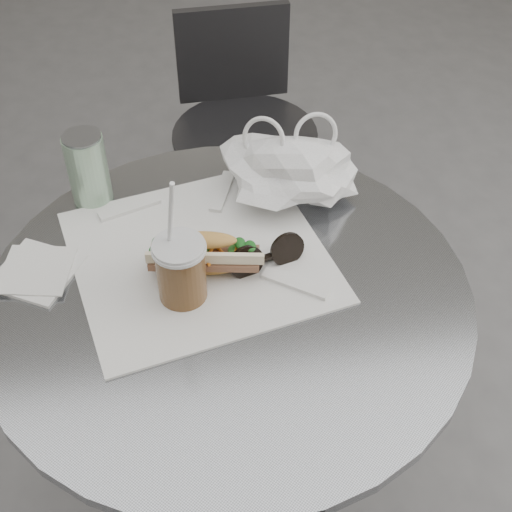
{
  "coord_description": "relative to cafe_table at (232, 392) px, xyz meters",
  "views": [
    {
      "loc": [
        -0.06,
        -0.55,
        1.55
      ],
      "look_at": [
        0.05,
        0.22,
        0.79
      ],
      "focal_mm": 50.0,
      "sensor_mm": 36.0,
      "label": 1
    }
  ],
  "objects": [
    {
      "name": "napkin_stack",
      "position": [
        -0.3,
        0.08,
        0.28
      ],
      "size": [
        0.16,
        0.16,
        0.01
      ],
      "color": "white",
      "rests_on": "cafe_table"
    },
    {
      "name": "iced_coffee",
      "position": [
        -0.07,
        -0.0,
        0.33
      ],
      "size": [
        0.08,
        0.08,
        0.23
      ],
      "color": "brown",
      "rests_on": "cafe_table"
    },
    {
      "name": "plastic_bag",
      "position": [
        0.14,
        0.21,
        0.33
      ],
      "size": [
        0.25,
        0.22,
        0.11
      ],
      "primitive_type": null,
      "rotation": [
        0.0,
        0.0,
        -0.25
      ],
      "color": "white",
      "rests_on": "cafe_table"
    },
    {
      "name": "cafe_table",
      "position": [
        0.0,
        0.0,
        0.0
      ],
      "size": [
        0.76,
        0.76,
        0.74
      ],
      "color": "slate",
      "rests_on": "ground"
    },
    {
      "name": "drink_can",
      "position": [
        -0.21,
        0.25,
        0.34
      ],
      "size": [
        0.07,
        0.07,
        0.13
      ],
      "color": "#55935E",
      "rests_on": "cafe_table"
    },
    {
      "name": "chair_far",
      "position": [
        0.13,
        0.85,
        -0.14
      ],
      "size": [
        0.39,
        0.39,
        0.73
      ],
      "rotation": [
        0.0,
        0.0,
        3.18
      ],
      "color": "#2A292C",
      "rests_on": "ground"
    },
    {
      "name": "sunglasses",
      "position": [
        0.07,
        0.04,
        0.3
      ],
      "size": [
        0.13,
        0.06,
        0.06
      ],
      "rotation": [
        0.0,
        0.0,
        0.28
      ],
      "color": "black",
      "rests_on": "cafe_table"
    },
    {
      "name": "sandwich_paper",
      "position": [
        -0.04,
        0.08,
        0.28
      ],
      "size": [
        0.47,
        0.45,
        0.0
      ],
      "primitive_type": "cube",
      "rotation": [
        0.0,
        0.0,
        0.23
      ],
      "color": "white",
      "rests_on": "cafe_table"
    },
    {
      "name": "banh_mi",
      "position": [
        -0.03,
        0.05,
        0.31
      ],
      "size": [
        0.22,
        0.12,
        0.07
      ],
      "rotation": [
        0.0,
        0.0,
        -0.16
      ],
      "color": "gold",
      "rests_on": "sandwich_paper"
    }
  ]
}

